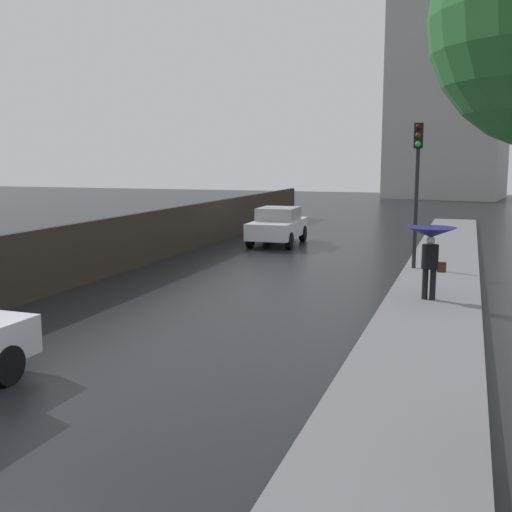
% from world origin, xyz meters
% --- Properties ---
extents(ground, '(120.00, 120.00, 0.00)m').
position_xyz_m(ground, '(0.00, 0.00, 0.00)').
color(ground, black).
extents(sidewalk_strip, '(2.20, 60.00, 0.14)m').
position_xyz_m(sidewalk_strip, '(5.10, 0.00, 0.07)').
color(sidewalk_strip, slate).
rests_on(sidewalk_strip, ground).
extents(car_white_near_kerb, '(1.94, 3.91, 1.50)m').
position_xyz_m(car_white_near_kerb, '(-1.58, 17.86, 0.77)').
color(car_white_near_kerb, silver).
rests_on(car_white_near_kerb, ground).
extents(pedestrian_with_umbrella_near, '(1.18, 1.18, 1.73)m').
position_xyz_m(pedestrian_with_umbrella_near, '(5.00, 8.54, 1.55)').
color(pedestrian_with_umbrella_near, black).
rests_on(pedestrian_with_umbrella_near, sidewalk_strip).
extents(traffic_light, '(0.26, 0.39, 4.38)m').
position_xyz_m(traffic_light, '(4.29, 12.91, 3.17)').
color(traffic_light, black).
rests_on(traffic_light, sidewalk_strip).
extents(distant_tower, '(10.77, 9.54, 31.62)m').
position_xyz_m(distant_tower, '(3.64, 52.96, 13.56)').
color(distant_tower, '#9E9993').
rests_on(distant_tower, ground).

